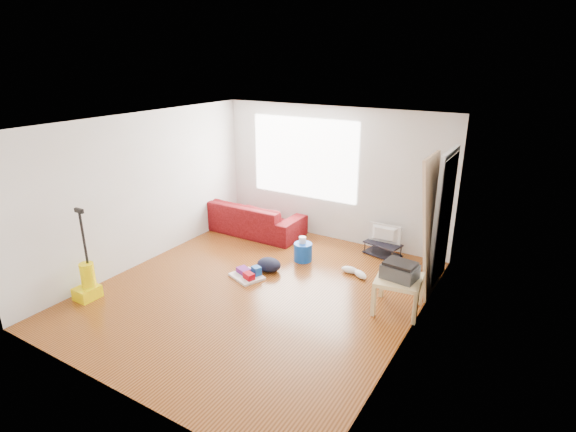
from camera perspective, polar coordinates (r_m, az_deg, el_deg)
The scene contains 13 objects.
room at distance 6.39m, azimuth -2.92°, elevation 0.69°, with size 4.51×5.01×2.51m.
sofa at distance 9.05m, azimuth -4.67°, elevation -1.98°, with size 2.13×0.83×0.62m, color #3B0102.
tv_stand at distance 8.10m, azimuth 11.93°, elevation -4.09°, with size 0.68×0.49×0.23m.
tv at distance 8.00m, azimuth 12.06°, elevation -2.29°, with size 0.58×0.08×0.33m, color black.
side_table at distance 6.36m, azimuth 13.88°, elevation -8.27°, with size 0.68×0.68×0.49m.
printer at distance 6.27m, azimuth 14.03°, elevation -6.72°, with size 0.49×0.39×0.24m.
bucket at distance 7.79m, azimuth 1.90°, elevation -5.63°, with size 0.31×0.31×0.31m, color #0D47BE.
toilet_paper at distance 7.73m, azimuth 1.85°, elevation -4.12°, with size 0.12×0.12×0.11m, color white.
cleaning_tray at distance 7.22m, azimuth -5.10°, elevation -7.39°, with size 0.60×0.55×0.18m.
backpack at distance 7.43m, azimuth -2.43°, elevation -6.96°, with size 0.41×0.33×0.22m, color black.
sneakers at distance 7.33m, azimuth 8.50°, elevation -7.06°, with size 0.51×0.26×0.12m.
vacuum at distance 7.16m, azimuth -24.14°, elevation -7.67°, with size 0.29×0.33×1.36m.
door_panel at distance 7.19m, azimuth 16.94°, elevation -8.85°, with size 0.04×0.82×2.05m, color tan.
Camera 1 is at (3.46, -4.85, 3.33)m, focal length 28.00 mm.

